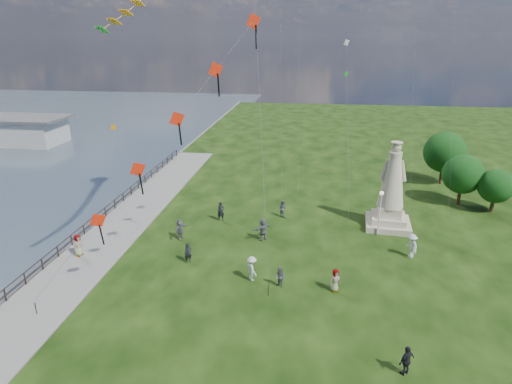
# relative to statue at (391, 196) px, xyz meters

# --- Properties ---
(waterfront) EXTENTS (200.00, 200.00, 1.51)m
(waterfront) POSITION_rel_statue_xyz_m (-25.30, -6.49, -3.03)
(waterfront) COLOR #323D4B
(waterfront) RESTS_ON ground
(statue) EXTENTS (4.19, 4.19, 7.86)m
(statue) POSITION_rel_statue_xyz_m (0.00, 0.00, 0.00)
(statue) COLOR tan
(statue) RESTS_ON ground
(lamppost) EXTENTS (0.38, 0.38, 4.05)m
(lamppost) POSITION_rel_statue_xyz_m (-1.15, -1.93, -0.04)
(lamppost) COLOR silver
(lamppost) RESTS_ON ground
(tree_row) EXTENTS (6.69, 12.27, 6.13)m
(tree_row) POSITION_rel_statue_xyz_m (8.45, 9.67, 0.45)
(tree_row) COLOR #382314
(tree_row) RESTS_ON ground
(person_0) EXTENTS (0.70, 0.65, 1.60)m
(person_0) POSITION_rel_statue_xyz_m (-16.08, -8.82, -2.17)
(person_0) COLOR black
(person_0) RESTS_ON ground
(person_1) EXTENTS (0.86, 0.81, 1.51)m
(person_1) POSITION_rel_statue_xyz_m (-8.88, -11.28, -2.21)
(person_1) COLOR #595960
(person_1) RESTS_ON ground
(person_2) EXTENTS (1.17, 1.32, 1.83)m
(person_2) POSITION_rel_statue_xyz_m (-10.92, -10.65, -2.05)
(person_2) COLOR silver
(person_2) RESTS_ON ground
(person_3) EXTENTS (1.10, 1.01, 1.70)m
(person_3) POSITION_rel_statue_xyz_m (-1.85, -18.49, -2.12)
(person_3) COLOR black
(person_3) RESTS_ON ground
(person_4) EXTENTS (0.94, 0.85, 1.65)m
(person_4) POSITION_rel_statue_xyz_m (-5.16, -11.27, -2.14)
(person_4) COLOR #595960
(person_4) RESTS_ON ground
(person_5) EXTENTS (1.14, 1.79, 1.79)m
(person_5) POSITION_rel_statue_xyz_m (-17.92, -4.94, -2.07)
(person_5) COLOR #595960
(person_5) RESTS_ON ground
(person_6) EXTENTS (0.76, 0.61, 1.83)m
(person_6) POSITION_rel_statue_xyz_m (-15.28, -0.74, -2.05)
(person_6) COLOR black
(person_6) RESTS_ON ground
(person_7) EXTENTS (0.93, 0.86, 1.63)m
(person_7) POSITION_rel_statue_xyz_m (-9.66, 1.02, -2.15)
(person_7) COLOR #595960
(person_7) RESTS_ON ground
(person_8) EXTENTS (1.05, 1.40, 1.94)m
(person_8) POSITION_rel_statue_xyz_m (0.91, -5.67, -2.00)
(person_8) COLOR silver
(person_8) RESTS_ON ground
(person_10) EXTENTS (0.77, 0.99, 1.77)m
(person_10) POSITION_rel_statue_xyz_m (-24.82, -9.08, -2.08)
(person_10) COLOR #595960
(person_10) RESTS_ON ground
(person_11) EXTENTS (1.81, 1.82, 1.94)m
(person_11) POSITION_rel_statue_xyz_m (-10.93, -4.21, -2.00)
(person_11) COLOR #595960
(person_11) RESTS_ON ground
(red_kite_train) EXTENTS (12.81, 9.35, 17.70)m
(red_kite_train) POSITION_rel_statue_xyz_m (-15.86, -10.90, 7.95)
(red_kite_train) COLOR black
(red_kite_train) RESTS_ON ground
(small_kites) EXTENTS (31.72, 17.85, 31.89)m
(small_kites) POSITION_rel_statue_xyz_m (-6.21, 7.56, 12.35)
(small_kites) COLOR silver
(small_kites) RESTS_ON ground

